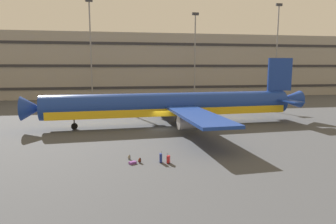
# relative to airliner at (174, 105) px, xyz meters

# --- Properties ---
(ground_plane) EXTENTS (600.00, 600.00, 0.00)m
(ground_plane) POSITION_rel_airliner_xyz_m (-2.16, -2.38, -3.01)
(ground_plane) COLOR #424449
(terminal_structure) EXTENTS (152.50, 16.36, 18.16)m
(terminal_structure) POSITION_rel_airliner_xyz_m (-2.16, 49.06, 6.07)
(terminal_structure) COLOR gray
(terminal_structure) RESTS_ON ground_plane
(airliner) EXTENTS (43.10, 35.02, 10.19)m
(airliner) POSITION_rel_airliner_xyz_m (0.00, 0.00, 0.00)
(airliner) COLOR navy
(airliner) RESTS_ON ground_plane
(light_mast_left) EXTENTS (1.80, 0.50, 25.65)m
(light_mast_left) POSITION_rel_airliner_xyz_m (-14.59, 36.96, 11.55)
(light_mast_left) COLOR gray
(light_mast_left) RESTS_ON ground_plane
(light_mast_center_left) EXTENTS (1.80, 0.50, 23.18)m
(light_mast_center_left) POSITION_rel_airliner_xyz_m (13.05, 36.96, 10.29)
(light_mast_center_left) COLOR gray
(light_mast_center_left) RESTS_ON ground_plane
(light_mast_center_right) EXTENTS (1.80, 0.50, 26.36)m
(light_mast_center_right) POSITION_rel_airliner_xyz_m (37.24, 36.96, 11.92)
(light_mast_center_right) COLOR gray
(light_mast_center_right) RESTS_ON ground_plane
(suitcase_laid_flat) EXTENTS (0.76, 0.65, 0.22)m
(suitcase_laid_flat) POSITION_rel_airliner_xyz_m (-7.39, -17.67, -2.90)
(suitcase_laid_flat) COLOR #72388C
(suitcase_laid_flat) RESTS_ON ground_plane
(suitcase_small) EXTENTS (0.39, 0.47, 0.91)m
(suitcase_small) POSITION_rel_airliner_xyz_m (-4.13, -18.06, -2.63)
(suitcase_small) COLOR #B21E23
(suitcase_small) RESTS_ON ground_plane
(suitcase_black) EXTENTS (0.28, 0.41, 1.07)m
(suitcase_black) POSITION_rel_airliner_xyz_m (-4.79, -17.73, -2.56)
(suitcase_black) COLOR navy
(suitcase_black) RESTS_ON ground_plane
(backpack_scuffed) EXTENTS (0.29, 0.34, 0.52)m
(backpack_scuffed) POSITION_rel_airliner_xyz_m (-6.74, -17.49, -2.78)
(backpack_scuffed) COLOR #592619
(backpack_scuffed) RESTS_ON ground_plane
(backpack_purple) EXTENTS (0.29, 0.36, 0.48)m
(backpack_purple) POSITION_rel_airliner_xyz_m (-7.64, -16.19, -2.80)
(backpack_purple) COLOR gray
(backpack_purple) RESTS_ON ground_plane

